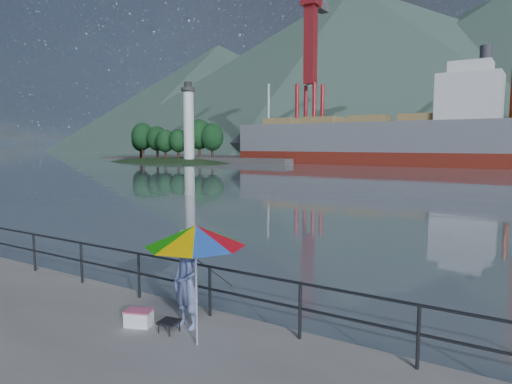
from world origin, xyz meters
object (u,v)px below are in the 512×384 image
Objects in this scene: fisherman at (187,283)px; bulk_carrier at (381,139)px; beach_umbrella at (196,236)px; cooler_bag at (139,319)px.

bulk_carrier reaches higher than fisherman.
beach_umbrella reaches higher than fisherman.
fisherman is at bearing -75.22° from bulk_carrier.
fisherman is 73.86m from bulk_carrier.
cooler_bag is (-1.45, 0.04, -1.75)m from beach_umbrella.
fisherman is 0.82× the size of beach_umbrella.
beach_umbrella is at bearing -74.83° from bulk_carrier.
cooler_bag is at bearing -75.91° from bulk_carrier.
bulk_carrier is at bearing 111.59° from fisherman.
bulk_carrier reaches higher than cooler_bag.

